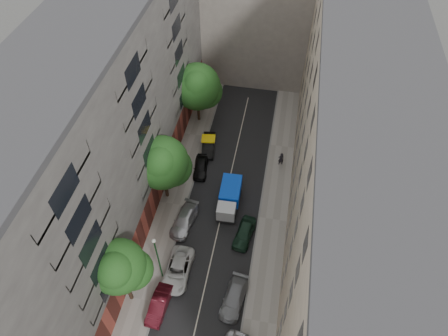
% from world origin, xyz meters
% --- Properties ---
extents(ground, '(120.00, 120.00, 0.00)m').
position_xyz_m(ground, '(0.00, 0.00, 0.00)').
color(ground, '#4C4C49').
rests_on(ground, ground).
extents(road_surface, '(8.00, 44.00, 0.02)m').
position_xyz_m(road_surface, '(0.00, 0.00, 0.01)').
color(road_surface, black).
rests_on(road_surface, ground).
extents(sidewalk_left, '(3.00, 44.00, 0.15)m').
position_xyz_m(sidewalk_left, '(-5.50, 0.00, 0.07)').
color(sidewalk_left, gray).
rests_on(sidewalk_left, ground).
extents(sidewalk_right, '(3.00, 44.00, 0.15)m').
position_xyz_m(sidewalk_right, '(5.50, 0.00, 0.07)').
color(sidewalk_right, gray).
rests_on(sidewalk_right, ground).
extents(building_left, '(8.00, 44.00, 20.00)m').
position_xyz_m(building_left, '(-11.00, 0.00, 10.00)').
color(building_left, '#484643').
rests_on(building_left, ground).
extents(building_right, '(8.00, 44.00, 20.00)m').
position_xyz_m(building_right, '(11.00, 0.00, 10.00)').
color(building_right, '#BDAC93').
rests_on(building_right, ground).
extents(building_endcap, '(18.00, 12.00, 18.00)m').
position_xyz_m(building_endcap, '(0.00, 28.00, 9.00)').
color(building_endcap, gray).
rests_on(building_endcap, ground).
extents(tarp_truck, '(2.19, 5.21, 2.39)m').
position_xyz_m(tarp_truck, '(0.60, 1.10, 1.31)').
color(tarp_truck, black).
rests_on(tarp_truck, ground).
extents(car_left_1, '(1.68, 4.10, 1.32)m').
position_xyz_m(car_left_1, '(-3.60, -11.40, 0.66)').
color(car_left_1, '#490E17').
rests_on(car_left_1, ground).
extents(car_left_2, '(2.33, 5.03, 1.40)m').
position_xyz_m(car_left_2, '(-2.80, -7.80, 0.70)').
color(car_left_2, silver).
rests_on(car_left_2, ground).
extents(car_left_3, '(2.53, 4.89, 1.36)m').
position_xyz_m(car_left_3, '(-3.60, -2.20, 0.68)').
color(car_left_3, silver).
rests_on(car_left_3, ground).
extents(car_left_4, '(1.97, 3.99, 1.31)m').
position_xyz_m(car_left_4, '(-3.57, 5.40, 0.65)').
color(car_left_4, black).
rests_on(car_left_4, ground).
extents(car_left_5, '(2.05, 4.41, 1.40)m').
position_xyz_m(car_left_5, '(-3.38, 9.00, 0.70)').
color(car_left_5, black).
rests_on(car_left_5, ground).
extents(car_right_1, '(2.40, 4.68, 1.30)m').
position_xyz_m(car_right_1, '(2.91, -9.54, 0.65)').
color(car_right_1, gray).
rests_on(car_right_1, ground).
extents(car_right_2, '(2.27, 4.29, 1.39)m').
position_xyz_m(car_right_2, '(2.80, -2.60, 0.70)').
color(car_right_2, black).
rests_on(car_right_2, ground).
extents(tree_near, '(4.93, 4.59, 8.69)m').
position_xyz_m(tree_near, '(-6.30, -11.11, 6.07)').
color(tree_near, '#382619').
rests_on(tree_near, sidewalk_left).
extents(tree_mid, '(5.82, 5.62, 8.28)m').
position_xyz_m(tree_mid, '(-6.30, 0.91, 5.47)').
color(tree_mid, '#382619').
rests_on(tree_mid, sidewalk_left).
extents(tree_far, '(6.02, 5.85, 8.23)m').
position_xyz_m(tree_far, '(-5.66, 13.89, 5.31)').
color(tree_far, '#382619').
rests_on(tree_far, sidewalk_left).
extents(lamp_post, '(0.36, 0.36, 6.62)m').
position_xyz_m(lamp_post, '(-4.20, -8.42, 4.21)').
color(lamp_post, '#185423').
rests_on(lamp_post, sidewalk_left).
extents(pedestrian, '(0.80, 0.67, 1.86)m').
position_xyz_m(pedestrian, '(5.55, 7.99, 1.08)').
color(pedestrian, black).
rests_on(pedestrian, sidewalk_right).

